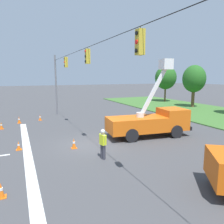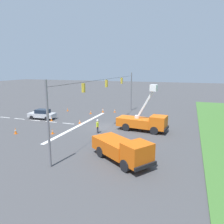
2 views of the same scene
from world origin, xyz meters
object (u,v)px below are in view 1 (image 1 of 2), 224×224
object	(u,v)px
tree_far_west	(166,78)
tree_west	(194,79)
road_worker	(103,142)
traffic_cone_lane_edge_a	(40,118)
traffic_cone_near_bucket	(19,146)
traffic_cone_foreground_right	(19,120)
traffic_cone_far_left	(74,143)
traffic_cone_lane_edge_b	(1,125)
traffic_cone_far_right	(1,190)
utility_truck_bucket_lift	(151,120)

from	to	relation	value
tree_far_west	tree_west	bearing A→B (deg)	-3.88
road_worker	traffic_cone_lane_edge_a	size ratio (longest dim) A/B	2.78
road_worker	traffic_cone_near_bucket	xyz separation A→B (m)	(-3.64, -4.46, -0.72)
traffic_cone_foreground_right	traffic_cone_far_left	size ratio (longest dim) A/B	1.04
tree_far_west	traffic_cone_lane_edge_a	distance (m)	24.54
traffic_cone_foreground_right	traffic_cone_lane_edge_b	bearing A→B (deg)	-36.59
traffic_cone_near_bucket	traffic_cone_far_right	bearing A→B (deg)	-6.85
traffic_cone_far_left	tree_far_west	bearing A→B (deg)	131.19
traffic_cone_far_right	traffic_cone_foreground_right	bearing A→B (deg)	176.65
road_worker	traffic_cone_foreground_right	distance (m)	13.13
traffic_cone_lane_edge_a	tree_far_west	bearing A→B (deg)	110.14
traffic_cone_foreground_right	traffic_cone_far_left	xyz separation A→B (m)	(9.89, 3.21, -0.02)
utility_truck_bucket_lift	road_worker	size ratio (longest dim) A/B	3.81
road_worker	traffic_cone_far_right	xyz separation A→B (m)	(2.19, -5.16, -0.70)
traffic_cone_near_bucket	traffic_cone_lane_edge_a	world-z (taller)	traffic_cone_lane_edge_a
traffic_cone_foreground_right	traffic_cone_far_right	xyz separation A→B (m)	(14.59, -0.85, -0.06)
traffic_cone_near_bucket	traffic_cone_far_right	world-z (taller)	traffic_cone_far_right
tree_far_west	road_worker	bearing A→B (deg)	-43.77
road_worker	traffic_cone_far_left	bearing A→B (deg)	-156.40
road_worker	traffic_cone_far_right	size ratio (longest dim) A/B	2.83
traffic_cone_lane_edge_b	traffic_cone_far_right	bearing A→B (deg)	3.00
road_worker	traffic_cone_lane_edge_b	bearing A→B (deg)	-150.68
traffic_cone_foreground_right	traffic_cone_lane_edge_a	size ratio (longest dim) A/B	1.15
traffic_cone_lane_edge_b	tree_far_west	bearing A→B (deg)	112.76
utility_truck_bucket_lift	traffic_cone_far_left	bearing A→B (deg)	-85.66
road_worker	traffic_cone_far_left	size ratio (longest dim) A/B	2.51
tree_far_west	utility_truck_bucket_lift	xyz separation A→B (m)	(18.42, -15.27, -3.14)
tree_west	utility_truck_bucket_lift	distance (m)	18.63
road_worker	traffic_cone_foreground_right	world-z (taller)	road_worker
tree_west	traffic_cone_lane_edge_a	xyz separation A→B (m)	(0.88, -22.21, -3.98)
tree_west	traffic_cone_near_bucket	xyz separation A→B (m)	(10.31, -24.45, -4.01)
traffic_cone_far_left	traffic_cone_lane_edge_a	bearing A→B (deg)	-173.98
utility_truck_bucket_lift	traffic_cone_foreground_right	size ratio (longest dim) A/B	9.17
utility_truck_bucket_lift	road_worker	xyz separation A→B (m)	(2.98, -5.24, -0.28)
tree_west	traffic_cone_lane_edge_a	world-z (taller)	tree_west
traffic_cone_foreground_right	utility_truck_bucket_lift	bearing A→B (deg)	45.40
road_worker	traffic_cone_lane_edge_b	xyz separation A→B (m)	(-10.36, -5.82, -0.67)
traffic_cone_lane_edge_a	traffic_cone_foreground_right	bearing A→B (deg)	-72.03
tree_far_west	traffic_cone_foreground_right	size ratio (longest dim) A/B	8.88
tree_far_west	traffic_cone_near_bucket	xyz separation A→B (m)	(17.76, -24.96, -4.15)
traffic_cone_far_left	road_worker	bearing A→B (deg)	23.60
traffic_cone_lane_edge_a	traffic_cone_far_left	distance (m)	10.63
utility_truck_bucket_lift	traffic_cone_near_bucket	bearing A→B (deg)	-93.90
tree_far_west	traffic_cone_near_bucket	bearing A→B (deg)	-54.57
tree_far_west	traffic_cone_near_bucket	world-z (taller)	tree_far_west
traffic_cone_lane_edge_a	traffic_cone_far_left	bearing A→B (deg)	6.02
road_worker	traffic_cone_lane_edge_a	bearing A→B (deg)	-170.41
tree_west	traffic_cone_foreground_right	bearing A→B (deg)	-86.33
traffic_cone_near_bucket	traffic_cone_lane_edge_b	distance (m)	6.85
tree_west	traffic_cone_far_right	world-z (taller)	tree_west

